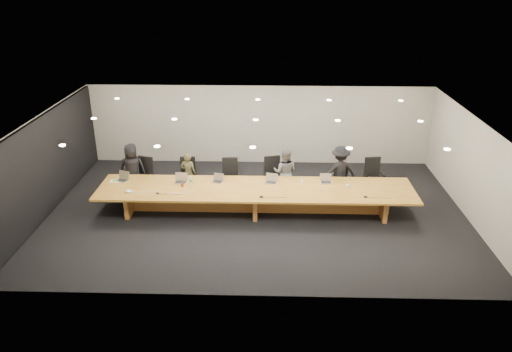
{
  "coord_description": "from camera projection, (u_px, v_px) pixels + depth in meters",
  "views": [
    {
      "loc": [
        0.4,
        -12.93,
        6.6
      ],
      "look_at": [
        0.0,
        0.3,
        1.0
      ],
      "focal_mm": 35.0,
      "sensor_mm": 36.0,
      "label": 1
    }
  ],
  "objects": [
    {
      "name": "notepad",
      "position": [
        115.0,
        181.0,
        14.65
      ],
      "size": [
        0.29,
        0.23,
        0.02
      ],
      "primitive_type": "cube",
      "rotation": [
        0.0,
        0.0,
        0.04
      ],
      "color": "white",
      "rests_on": "conference_table"
    },
    {
      "name": "conference_table",
      "position": [
        256.0,
        195.0,
        14.28
      ],
      "size": [
        9.0,
        1.8,
        0.75
      ],
      "color": "#9B6821",
      "rests_on": "ground"
    },
    {
      "name": "person_a",
      "position": [
        132.0,
        169.0,
        15.34
      ],
      "size": [
        0.85,
        0.61,
        1.63
      ],
      "primitive_type": "imported",
      "rotation": [
        0.0,
        0.0,
        3.26
      ],
      "color": "black",
      "rests_on": "ground"
    },
    {
      "name": "mic_center",
      "position": [
        261.0,
        196.0,
        13.65
      ],
      "size": [
        0.16,
        0.16,
        0.03
      ],
      "primitive_type": "cone",
      "rotation": [
        0.0,
        0.0,
        0.38
      ],
      "color": "black",
      "rests_on": "conference_table"
    },
    {
      "name": "chair_mid_right",
      "position": [
        274.0,
        176.0,
        15.42
      ],
      "size": [
        0.74,
        0.74,
        1.19
      ],
      "primitive_type": null,
      "rotation": [
        0.0,
        0.0,
        0.25
      ],
      "color": "black",
      "rests_on": "ground"
    },
    {
      "name": "paper_cup_near",
      "position": [
        302.0,
        182.0,
        14.51
      ],
      "size": [
        0.07,
        0.07,
        0.08
      ],
      "primitive_type": "cone",
      "rotation": [
        0.0,
        0.0,
        0.03
      ],
      "color": "white",
      "rests_on": "conference_table"
    },
    {
      "name": "chair_left",
      "position": [
        188.0,
        175.0,
        15.53
      ],
      "size": [
        0.61,
        0.61,
        1.13
      ],
      "primitive_type": null,
      "rotation": [
        0.0,
        0.0,
        0.07
      ],
      "color": "black",
      "rests_on": "ground"
    },
    {
      "name": "mic_right",
      "position": [
        366.0,
        197.0,
        13.64
      ],
      "size": [
        0.14,
        0.14,
        0.03
      ],
      "primitive_type": "cone",
      "rotation": [
        0.0,
        0.0,
        0.12
      ],
      "color": "black",
      "rests_on": "conference_table"
    },
    {
      "name": "person_d",
      "position": [
        340.0,
        171.0,
        15.24
      ],
      "size": [
        1.14,
        0.81,
        1.6
      ],
      "primitive_type": "imported",
      "rotation": [
        0.0,
        0.0,
        3.37
      ],
      "color": "black",
      "rests_on": "ground"
    },
    {
      "name": "water_bottle",
      "position": [
        191.0,
        181.0,
        14.38
      ],
      "size": [
        0.1,
        0.1,
        0.25
      ],
      "primitive_type": "cylinder",
      "rotation": [
        0.0,
        0.0,
        0.44
      ],
      "color": "silver",
      "rests_on": "conference_table"
    },
    {
      "name": "laptop_d",
      "position": [
        271.0,
        179.0,
        14.47
      ],
      "size": [
        0.4,
        0.33,
        0.27
      ],
      "primitive_type": null,
      "rotation": [
        0.0,
        0.0,
        -0.26
      ],
      "color": "#BBA98E",
      "rests_on": "conference_table"
    },
    {
      "name": "laptop_b",
      "position": [
        180.0,
        178.0,
        14.49
      ],
      "size": [
        0.38,
        0.29,
        0.28
      ],
      "primitive_type": null,
      "rotation": [
        0.0,
        0.0,
        -0.1
      ],
      "color": "beige",
      "rests_on": "conference_table"
    },
    {
      "name": "laptop_e",
      "position": [
        326.0,
        179.0,
        14.48
      ],
      "size": [
        0.34,
        0.25,
        0.26
      ],
      "primitive_type": null,
      "rotation": [
        0.0,
        0.0,
        0.03
      ],
      "color": "#B8A58D",
      "rests_on": "conference_table"
    },
    {
      "name": "left_wall_panel",
      "position": [
        46.0,
        166.0,
        14.12
      ],
      "size": [
        0.08,
        7.84,
        2.74
      ],
      "primitive_type": "cube",
      "color": "black",
      "rests_on": "ground"
    },
    {
      "name": "paper_cup_far",
      "position": [
        348.0,
        186.0,
        14.19
      ],
      "size": [
        0.09,
        0.09,
        0.1
      ],
      "primitive_type": "cone",
      "rotation": [
        0.0,
        0.0,
        0.04
      ],
      "color": "silver",
      "rests_on": "conference_table"
    },
    {
      "name": "person_c",
      "position": [
        285.0,
        172.0,
        15.26
      ],
      "size": [
        0.85,
        0.72,
        1.52
      ],
      "primitive_type": "imported",
      "rotation": [
        0.0,
        0.0,
        2.92
      ],
      "color": "#5B5B5D",
      "rests_on": "ground"
    },
    {
      "name": "chair_far_left",
      "position": [
        143.0,
        176.0,
        15.45
      ],
      "size": [
        0.73,
        0.73,
        1.17
      ],
      "primitive_type": null,
      "rotation": [
        0.0,
        0.0,
        -0.27
      ],
      "color": "black",
      "rests_on": "ground"
    },
    {
      "name": "amber_mug",
      "position": [
        182.0,
        185.0,
        14.28
      ],
      "size": [
        0.1,
        0.1,
        0.1
      ],
      "primitive_type": "cylinder",
      "rotation": [
        0.0,
        0.0,
        -0.4
      ],
      "color": "maroon",
      "rests_on": "conference_table"
    },
    {
      "name": "lime_gadget",
      "position": [
        115.0,
        180.0,
        14.63
      ],
      "size": [
        0.16,
        0.1,
        0.02
      ],
      "primitive_type": "cube",
      "rotation": [
        0.0,
        0.0,
        0.1
      ],
      "color": "#56A82C",
      "rests_on": "notepad"
    },
    {
      "name": "chair_far_right",
      "position": [
        374.0,
        177.0,
        15.39
      ],
      "size": [
        0.66,
        0.66,
        1.17
      ],
      "primitive_type": null,
      "rotation": [
        0.0,
        0.0,
        0.12
      ],
      "color": "black",
      "rests_on": "ground"
    },
    {
      "name": "laptop_c",
      "position": [
        217.0,
        178.0,
        14.54
      ],
      "size": [
        0.36,
        0.31,
        0.24
      ],
      "primitive_type": null,
      "rotation": [
        0.0,
        0.0,
        -0.3
      ],
      "color": "tan",
      "rests_on": "conference_table"
    },
    {
      "name": "av_box",
      "position": [
        129.0,
        192.0,
        13.94
      ],
      "size": [
        0.24,
        0.21,
        0.03
      ],
      "primitive_type": "cube",
      "rotation": [
        0.0,
        0.0,
        -0.3
      ],
      "color": "#BCBCC1",
      "rests_on": "conference_table"
    },
    {
      "name": "ground",
      "position": [
        256.0,
        212.0,
        14.49
      ],
      "size": [
        12.0,
        12.0,
        0.0
      ],
      "primitive_type": "plane",
      "color": "black",
      "rests_on": "ground"
    },
    {
      "name": "back_wall",
      "position": [
        259.0,
        125.0,
        17.62
      ],
      "size": [
        12.0,
        0.02,
        2.8
      ],
      "primitive_type": "cube",
      "color": "beige",
      "rests_on": "ground"
    },
    {
      "name": "chair_mid_left",
      "position": [
        230.0,
        177.0,
        15.38
      ],
      "size": [
        0.65,
        0.65,
        1.16
      ],
      "primitive_type": null,
      "rotation": [
        0.0,
        0.0,
        0.11
      ],
      "color": "black",
      "rests_on": "ground"
    },
    {
      "name": "chair_right",
      "position": [
        339.0,
        180.0,
        15.35
      ],
      "size": [
        0.64,
        0.64,
        1.0
      ],
      "primitive_type": null,
      "rotation": [
        0.0,
        0.0,
        -0.3
      ],
      "color": "black",
      "rests_on": "ground"
    },
    {
      "name": "person_b",
      "position": [
        188.0,
        173.0,
        15.42
      ],
      "size": [
        0.52,
        0.38,
        1.33
      ],
      "primitive_type": "imported",
      "rotation": [
        0.0,
        0.0,
        3.01
      ],
      "color": "#3D3A21",
      "rests_on": "ground"
    },
    {
      "name": "laptop_a",
      "position": [
        121.0,
        177.0,
        14.61
      ],
      "size": [
        0.43,
        0.38,
        0.28
      ],
      "primitive_type": null,
      "rotation": [
        0.0,
        0.0,
        -0.41
      ],
      "color": "tan",
      "rests_on": "conference_table"
    },
    {
      "name": "mic_left",
      "position": [
        157.0,
        193.0,
        13.86
      ],
      "size": [
        0.14,
        0.14,
        0.03
      ],
      "primitive_type": "cone",
      "rotation": [
        0.0,
        0.0,
        -0.35
      ],
      "color": "black",
      "rests_on": "conference_table"
    }
  ]
}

